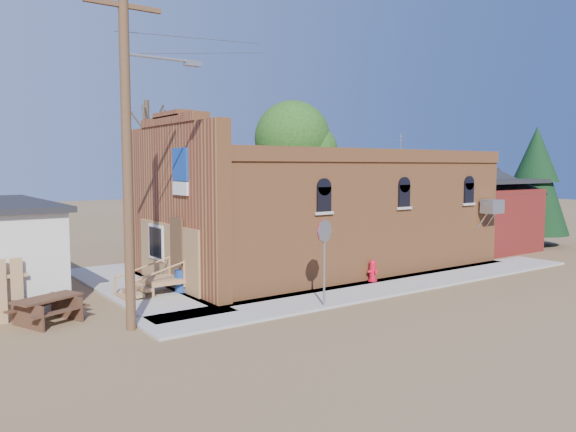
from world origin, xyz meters
TOP-DOWN VIEW (x-y plane):
  - ground at (0.00, 0.00)m, footprint 120.00×120.00m
  - sidewalk_south at (1.50, 0.90)m, footprint 19.00×2.20m
  - sidewalk_west at (-6.30, 6.00)m, footprint 2.60×10.00m
  - brick_bar at (1.64, 5.49)m, footprint 16.40×7.97m
  - red_shed at (11.50, 5.50)m, footprint 5.40×6.40m
  - utility_pole at (-8.14, 1.20)m, footprint 3.12×0.26m
  - tree_bare_near at (-3.00, 13.00)m, footprint 2.80×2.80m
  - tree_leafy at (6.00, 13.50)m, footprint 4.40×4.40m
  - evergreen_tree at (15.50, 4.00)m, footprint 3.60×3.60m
  - fire_hydrant at (1.21, 1.80)m, footprint 0.47×0.47m
  - stop_sign at (-2.57, 0.00)m, footprint 0.70×0.29m
  - trash_barrel at (-5.30, 4.30)m, footprint 0.54×0.54m
  - picnic_table at (-9.86, 3.12)m, footprint 2.15×1.90m

SIDE VIEW (x-z plane):
  - ground at x=0.00m, z-range 0.00..0.00m
  - sidewalk_south at x=1.50m, z-range 0.00..0.08m
  - sidewalk_west at x=-6.30m, z-range 0.00..0.08m
  - trash_barrel at x=-5.30m, z-range 0.08..0.83m
  - fire_hydrant at x=1.21m, z-range 0.07..0.88m
  - picnic_table at x=-9.86m, z-range 0.11..0.85m
  - stop_sign at x=-2.57m, z-range 0.80..3.46m
  - red_shed at x=11.50m, z-range 0.12..4.42m
  - brick_bar at x=1.64m, z-range -0.81..5.49m
  - evergreen_tree at x=15.50m, z-range 0.46..6.96m
  - utility_pole at x=-8.14m, z-range 0.27..9.27m
  - tree_leafy at x=6.00m, z-range 1.86..10.01m
  - tree_bare_near at x=-3.00m, z-range 2.14..9.79m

